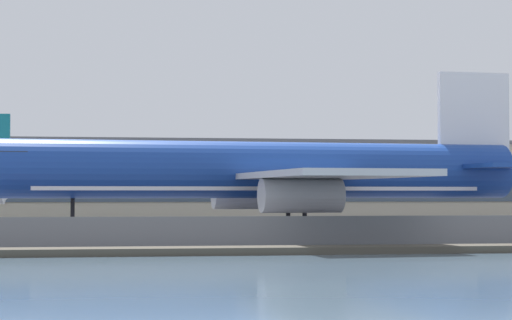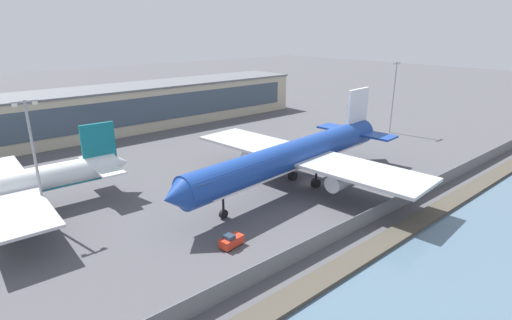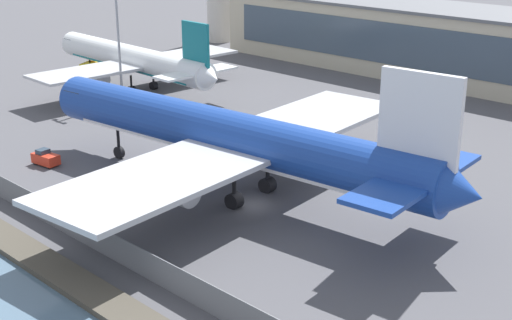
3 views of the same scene
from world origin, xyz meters
TOP-DOWN VIEW (x-y plane):
  - ground_plane at (0.00, 0.00)m, footprint 500.00×500.00m
  - shoreline_seawall at (0.00, -20.50)m, footprint 320.00×3.00m
  - perimeter_fence at (0.00, -16.00)m, footprint 280.00×0.10m
  - cargo_jet_blue at (-3.66, 0.87)m, footprint 52.90×45.63m
  - baggage_tug at (-24.73, -7.89)m, footprint 3.40×2.04m
  - terminal_building at (-6.13, 61.33)m, footprint 104.83×16.93m
  - apron_light_mast_apron_west at (-41.13, 14.45)m, footprint 3.20×0.40m
  - apron_light_mast_apron_east at (43.59, 11.11)m, footprint 3.20×0.40m

SIDE VIEW (x-z plane):
  - ground_plane at x=0.00m, z-range 0.00..0.00m
  - shoreline_seawall at x=0.00m, z-range 0.00..0.50m
  - baggage_tug at x=-24.73m, z-range -0.09..1.71m
  - perimeter_fence at x=0.00m, z-range 0.00..2.41m
  - cargo_jet_blue at x=-3.66m, z-range -1.82..13.60m
  - terminal_building at x=-6.13m, z-range 0.01..11.79m
  - apron_light_mast_apron_west at x=-41.13m, z-range 1.25..19.29m
  - apron_light_mast_apron_east at x=43.59m, z-range 1.25..19.87m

